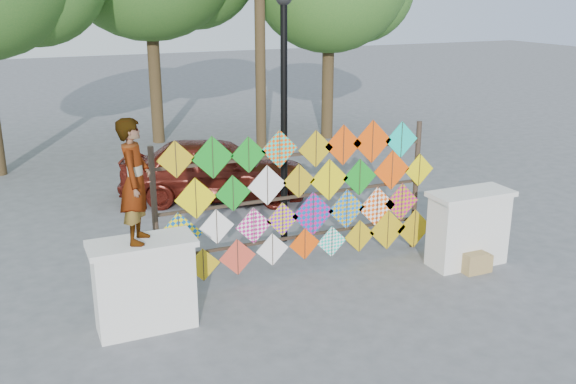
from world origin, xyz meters
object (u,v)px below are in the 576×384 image
at_px(vendor_woman, 135,181).
at_px(sedan, 215,169).
at_px(kite_rack, 306,198).
at_px(lamppost, 284,96).

height_order(vendor_woman, sedan, vendor_woman).
xyz_separation_m(vendor_woman, sedan, (2.62, 5.09, -1.41)).
distance_m(kite_rack, vendor_woman, 3.14).
distance_m(kite_rack, lamppost, 1.95).
relative_size(kite_rack, sedan, 1.21).
bearing_deg(sedan, kite_rack, -153.93).
distance_m(sedan, lamppost, 3.54).
bearing_deg(kite_rack, sedan, 93.42).
bearing_deg(lamppost, vendor_woman, -143.94).
relative_size(kite_rack, lamppost, 1.11).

